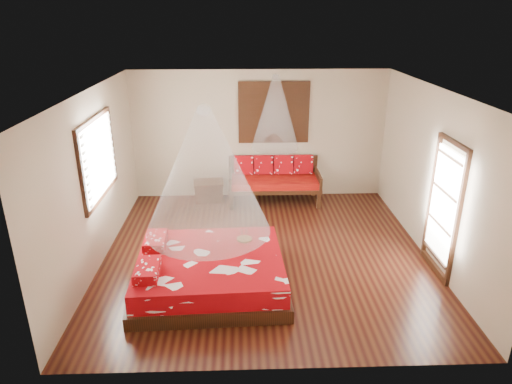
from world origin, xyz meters
TOP-DOWN VIEW (x-y plane):
  - room at (0.00, 0.00)m, footprint 5.54×5.54m
  - bed at (-0.90, -0.97)m, footprint 2.33×2.13m
  - daybed at (0.31, 2.39)m, footprint 1.97×0.88m
  - storage_chest at (-1.13, 2.45)m, footprint 0.68×0.53m
  - shutter_panel at (0.31, 2.72)m, footprint 1.52×0.06m
  - window_left at (-2.71, 0.20)m, footprint 0.10×1.74m
  - glazed_door at (2.72, -0.60)m, footprint 0.08×1.02m
  - wine_tray at (-0.36, -0.44)m, footprint 0.24×0.24m
  - mosquito_net_main at (-0.88, -0.97)m, footprint 1.79×1.79m
  - mosquito_net_daybed at (0.31, 2.25)m, footprint 0.99×0.99m

SIDE VIEW (x-z plane):
  - storage_chest at x=-1.13m, z-range 0.00..0.45m
  - bed at x=-0.90m, z-range -0.07..0.58m
  - daybed at x=0.31m, z-range 0.03..1.02m
  - wine_tray at x=-0.36m, z-range 0.45..0.65m
  - glazed_door at x=2.72m, z-range -0.01..2.15m
  - room at x=0.00m, z-range -0.02..2.82m
  - window_left at x=-2.71m, z-range 1.03..2.37m
  - mosquito_net_main at x=-0.88m, z-range 0.95..2.75m
  - shutter_panel at x=0.31m, z-range 1.24..2.56m
  - mosquito_net_daybed at x=0.31m, z-range 1.25..2.75m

